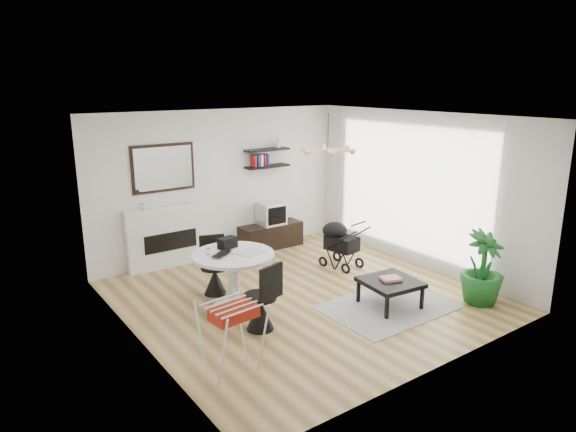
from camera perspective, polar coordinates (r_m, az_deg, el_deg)
floor at (r=7.91m, az=1.59°, el=-8.92°), size 5.00×5.00×0.00m
ceiling at (r=7.26m, az=1.74°, el=10.98°), size 5.00×5.00×0.00m
wall_back at (r=9.54m, az=-7.46°, el=3.59°), size 5.00×0.00×5.00m
wall_left at (r=6.34m, az=-16.68°, el=-2.64°), size 0.00×5.00×5.00m
wall_right at (r=9.17m, az=14.24°, el=2.80°), size 0.00×5.00×5.00m
sheer_curtain at (r=9.22m, az=12.89°, el=2.95°), size 0.04×3.60×2.60m
fireplace at (r=9.17m, az=-13.15°, el=-1.41°), size 1.50×0.17×2.16m
shelf_lower at (r=9.85m, az=-2.32°, el=5.53°), size 0.90×0.25×0.04m
shelf_upper at (r=9.81m, az=-2.34°, el=7.38°), size 0.90×0.25×0.04m
pendant_lamp at (r=7.99m, az=4.43°, el=7.32°), size 0.90×0.90×0.10m
tv_console at (r=10.08m, az=-1.92°, el=-2.21°), size 1.27×0.44×0.48m
crt_tv at (r=9.96m, az=-1.89°, el=0.28°), size 0.49×0.43×0.43m
dining_table at (r=7.32m, az=-6.04°, el=-6.28°), size 1.16×1.16×0.85m
laptop at (r=7.13m, az=-7.01°, el=-4.31°), size 0.43×0.39×0.03m
black_bag at (r=7.43m, az=-6.74°, el=-2.98°), size 0.29×0.21×0.16m
newspaper at (r=7.23m, az=-4.16°, el=-4.04°), size 0.43×0.38×0.01m
drinking_glass at (r=7.22m, az=-8.85°, el=-3.89°), size 0.05×0.05×0.09m
chair_far at (r=8.00m, az=-8.14°, el=-6.61°), size 0.46×0.47×0.89m
chair_near at (r=6.83m, az=-3.00°, el=-10.24°), size 0.47×0.49×0.94m
drying_rack at (r=5.82m, az=-6.21°, el=-13.27°), size 0.62×0.59×0.86m
stroller at (r=9.07m, az=5.74°, el=-3.29°), size 0.56×0.77×0.88m
rug at (r=7.69m, az=10.97°, el=-9.90°), size 1.81×1.31×0.01m
coffee_table at (r=7.61m, az=11.30°, el=-7.32°), size 0.83×0.83×0.39m
magazines at (r=7.60m, az=11.35°, el=-6.83°), size 0.33×0.29×0.04m
potted_plant at (r=8.02m, az=20.80°, el=-5.41°), size 0.61×0.61×1.09m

